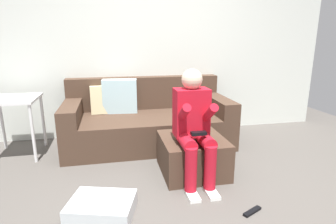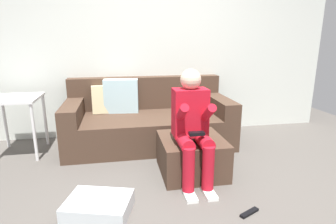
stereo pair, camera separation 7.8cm
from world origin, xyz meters
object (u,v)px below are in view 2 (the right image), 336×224
(remote_near_ottoman, at_px, (249,213))
(person_seated, at_px, (192,123))
(storage_bin, at_px, (99,206))
(side_table, at_px, (16,106))
(couch_sectional, at_px, (147,121))
(ottoman, at_px, (191,155))

(remote_near_ottoman, bearing_deg, person_seated, 91.22)
(storage_bin, distance_m, side_table, 1.83)
(storage_bin, xyz_separation_m, remote_near_ottoman, (1.19, -0.22, -0.06))
(person_seated, distance_m, storage_bin, 1.10)
(couch_sectional, height_order, person_seated, person_seated)
(person_seated, xyz_separation_m, storage_bin, (-0.87, -0.40, -0.53))
(ottoman, distance_m, remote_near_ottoman, 0.86)
(remote_near_ottoman, bearing_deg, side_table, 117.02)
(couch_sectional, distance_m, remote_near_ottoman, 1.89)
(ottoman, xyz_separation_m, person_seated, (-0.05, -0.18, 0.41))
(side_table, bearing_deg, storage_bin, -55.11)
(couch_sectional, xyz_separation_m, person_seated, (0.31, -1.14, 0.29))
(person_seated, distance_m, remote_near_ottoman, 0.91)
(ottoman, distance_m, person_seated, 0.45)
(ottoman, bearing_deg, side_table, 155.83)
(couch_sectional, xyz_separation_m, side_table, (-1.57, -0.10, 0.29))
(ottoman, xyz_separation_m, storage_bin, (-0.92, -0.57, -0.12))
(person_seated, bearing_deg, side_table, 151.01)
(couch_sectional, relative_size, side_table, 3.01)
(couch_sectional, bearing_deg, person_seated, -74.92)
(storage_bin, bearing_deg, remote_near_ottoman, -10.59)
(person_seated, bearing_deg, couch_sectional, 105.08)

